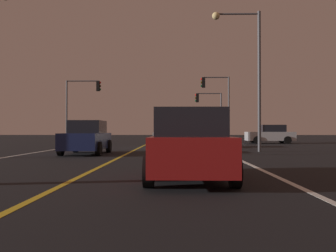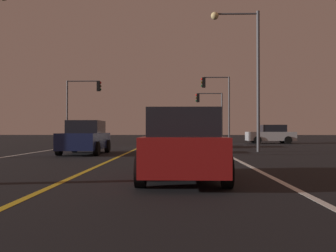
{
  "view_description": "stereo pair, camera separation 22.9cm",
  "coord_description": "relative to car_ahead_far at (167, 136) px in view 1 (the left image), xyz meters",
  "views": [
    {
      "loc": [
        2.47,
        1.53,
        1.2
      ],
      "look_at": [
        1.89,
        31.62,
        1.55
      ],
      "focal_mm": 40.41,
      "sensor_mm": 36.0,
      "label": 1
    },
    {
      "loc": [
        2.7,
        1.53,
        1.2
      ],
      "look_at": [
        1.89,
        31.62,
        1.55
      ],
      "focal_mm": 40.41,
      "sensor_mm": 36.0,
      "label": 2
    }
  ],
  "objects": [
    {
      "name": "car_oncoming",
      "position": [
        -3.93,
        -7.46,
        0.0
      ],
      "size": [
        2.02,
        4.3,
        1.7
      ],
      "rotation": [
        0.0,
        0.0,
        -1.57
      ],
      "color": "black",
      "rests_on": "ground"
    },
    {
      "name": "car_ahead_far",
      "position": [
        0.0,
        0.0,
        0.0
      ],
      "size": [
        2.02,
        4.3,
        1.7
      ],
      "rotation": [
        0.0,
        0.0,
        1.57
      ],
      "color": "black",
      "rests_on": "ground"
    },
    {
      "name": "lane_edge_right",
      "position": [
        3.19,
        -13.89,
        -0.82
      ],
      "size": [
        0.16,
        40.38,
        0.01
      ],
      "primitive_type": "cube",
      "color": "silver",
      "rests_on": "ground"
    },
    {
      "name": "car_crossing_side",
      "position": [
        9.28,
        8.14,
        0.0
      ],
      "size": [
        4.3,
        2.02,
        1.7
      ],
      "rotation": [
        0.0,
        0.0,
        3.14
      ],
      "color": "black",
      "rests_on": "ground"
    },
    {
      "name": "traffic_light_near_right",
      "position": [
        4.17,
        6.8,
        3.52
      ],
      "size": [
        2.55,
        0.36,
        5.93
      ],
      "rotation": [
        0.0,
        0.0,
        3.14
      ],
      "color": "#4C4C51",
      "rests_on": "ground"
    },
    {
      "name": "car_lead_same_lane",
      "position": [
        0.92,
        -17.38,
        0.0
      ],
      "size": [
        2.02,
        4.3,
        1.7
      ],
      "rotation": [
        0.0,
        0.0,
        1.57
      ],
      "color": "black",
      "rests_on": "ground"
    },
    {
      "name": "lane_center_divider",
      "position": [
        -1.9,
        -13.89,
        -0.82
      ],
      "size": [
        0.16,
        40.38,
        0.01
      ],
      "primitive_type": "cube",
      "color": "gold",
      "rests_on": "ground"
    },
    {
      "name": "traffic_light_far_right",
      "position": [
        3.98,
        12.3,
        2.93
      ],
      "size": [
        2.77,
        0.36,
        5.04
      ],
      "rotation": [
        0.0,
        0.0,
        3.14
      ],
      "color": "#4C4C51",
      "rests_on": "ground"
    },
    {
      "name": "traffic_light_near_left",
      "position": [
        -7.64,
        6.8,
        3.35
      ],
      "size": [
        3.14,
        0.36,
        5.64
      ],
      "color": "#4C4C51",
      "rests_on": "ground"
    },
    {
      "name": "street_lamp_right_far",
      "position": [
        4.64,
        -5.32,
        4.24
      ],
      "size": [
        2.73,
        0.44,
        7.9
      ],
      "rotation": [
        0.0,
        0.0,
        3.14
      ],
      "color": "#4C4C51",
      "rests_on": "ground"
    }
  ]
}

